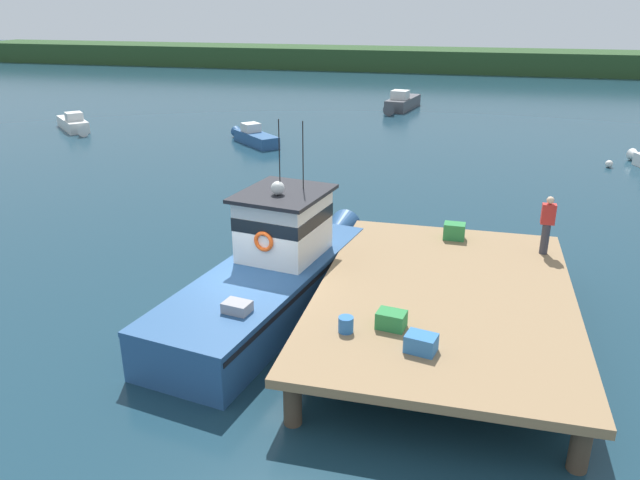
{
  "coord_description": "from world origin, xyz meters",
  "views": [
    {
      "loc": [
        5.11,
        -13.53,
        7.7
      ],
      "look_at": [
        1.2,
        2.07,
        1.4
      ],
      "focal_mm": 34.47,
      "sensor_mm": 36.0,
      "label": 1
    }
  ],
  "objects_px": {
    "moored_boat_outer_mooring": "(254,137)",
    "mooring_buoy_spare_mooring": "(609,164)",
    "bait_bucket": "(346,324)",
    "deckhand_by_the_boat": "(547,224)",
    "main_fishing_boat": "(274,270)",
    "crate_single_by_cleat": "(421,343)",
    "crate_stack_near_edge": "(454,231)",
    "moored_boat_mid_harbor": "(401,103)",
    "crate_single_far": "(391,320)",
    "moored_boat_off_the_point": "(74,124)"
  },
  "relations": [
    {
      "from": "crate_single_by_cleat",
      "to": "crate_single_far",
      "type": "relative_size",
      "value": 1.0
    },
    {
      "from": "deckhand_by_the_boat",
      "to": "mooring_buoy_spare_mooring",
      "type": "xyz_separation_m",
      "value": [
        4.49,
        15.45,
        -1.88
      ]
    },
    {
      "from": "crate_stack_near_edge",
      "to": "crate_single_far",
      "type": "distance_m",
      "value": 5.74
    },
    {
      "from": "bait_bucket",
      "to": "moored_boat_outer_mooring",
      "type": "xyz_separation_m",
      "value": [
        -9.96,
        21.84,
        -0.98
      ]
    },
    {
      "from": "crate_single_far",
      "to": "moored_boat_outer_mooring",
      "type": "height_order",
      "value": "crate_single_far"
    },
    {
      "from": "crate_single_far",
      "to": "moored_boat_off_the_point",
      "type": "relative_size",
      "value": 0.15
    },
    {
      "from": "crate_single_by_cleat",
      "to": "mooring_buoy_spare_mooring",
      "type": "distance_m",
      "value": 22.6
    },
    {
      "from": "main_fishing_boat",
      "to": "crate_single_by_cleat",
      "type": "distance_m",
      "value": 5.44
    },
    {
      "from": "moored_boat_off_the_point",
      "to": "mooring_buoy_spare_mooring",
      "type": "bearing_deg",
      "value": -3.18
    },
    {
      "from": "crate_single_by_cleat",
      "to": "mooring_buoy_spare_mooring",
      "type": "xyz_separation_m",
      "value": [
        7.28,
        21.36,
        -1.2
      ]
    },
    {
      "from": "crate_single_by_cleat",
      "to": "moored_boat_outer_mooring",
      "type": "xyz_separation_m",
      "value": [
        -11.56,
        22.24,
        -1.0
      ]
    },
    {
      "from": "crate_single_far",
      "to": "moored_boat_mid_harbor",
      "type": "height_order",
      "value": "crate_single_far"
    },
    {
      "from": "deckhand_by_the_boat",
      "to": "moored_boat_outer_mooring",
      "type": "distance_m",
      "value": 21.8
    },
    {
      "from": "bait_bucket",
      "to": "moored_boat_outer_mooring",
      "type": "bearing_deg",
      "value": 114.51
    },
    {
      "from": "moored_boat_outer_mooring",
      "to": "crate_single_far",
      "type": "bearing_deg",
      "value": -63.15
    },
    {
      "from": "deckhand_by_the_boat",
      "to": "bait_bucket",
      "type": "bearing_deg",
      "value": -128.51
    },
    {
      "from": "crate_stack_near_edge",
      "to": "moored_boat_outer_mooring",
      "type": "distance_m",
      "value": 19.82
    },
    {
      "from": "crate_single_by_cleat",
      "to": "moored_boat_outer_mooring",
      "type": "distance_m",
      "value": 25.08
    },
    {
      "from": "crate_single_far",
      "to": "moored_boat_mid_harbor",
      "type": "bearing_deg",
      "value": 96.61
    },
    {
      "from": "crate_stack_near_edge",
      "to": "mooring_buoy_spare_mooring",
      "type": "distance_m",
      "value": 16.5
    },
    {
      "from": "moored_boat_outer_mooring",
      "to": "bait_bucket",
      "type": "bearing_deg",
      "value": -65.49
    },
    {
      "from": "main_fishing_boat",
      "to": "moored_boat_outer_mooring",
      "type": "distance_m",
      "value": 20.19
    },
    {
      "from": "crate_single_by_cleat",
      "to": "moored_boat_off_the_point",
      "type": "distance_m",
      "value": 33.22
    },
    {
      "from": "crate_stack_near_edge",
      "to": "crate_single_by_cleat",
      "type": "relative_size",
      "value": 1.0
    },
    {
      "from": "moored_boat_mid_harbor",
      "to": "moored_boat_outer_mooring",
      "type": "distance_m",
      "value": 15.35
    },
    {
      "from": "crate_single_by_cleat",
      "to": "mooring_buoy_spare_mooring",
      "type": "height_order",
      "value": "crate_single_by_cleat"
    },
    {
      "from": "moored_boat_outer_mooring",
      "to": "mooring_buoy_spare_mooring",
      "type": "relative_size",
      "value": 10.71
    },
    {
      "from": "main_fishing_boat",
      "to": "crate_single_far",
      "type": "height_order",
      "value": "main_fishing_boat"
    },
    {
      "from": "crate_single_by_cleat",
      "to": "bait_bucket",
      "type": "xyz_separation_m",
      "value": [
        -1.6,
        0.39,
        -0.01
      ]
    },
    {
      "from": "crate_stack_near_edge",
      "to": "moored_boat_off_the_point",
      "type": "relative_size",
      "value": 0.15
    },
    {
      "from": "crate_single_far",
      "to": "moored_boat_off_the_point",
      "type": "xyz_separation_m",
      "value": [
        -23.17,
        22.29,
        -0.98
      ]
    },
    {
      "from": "crate_stack_near_edge",
      "to": "bait_bucket",
      "type": "distance_m",
      "value": 6.35
    },
    {
      "from": "moored_boat_outer_mooring",
      "to": "mooring_buoy_spare_mooring",
      "type": "xyz_separation_m",
      "value": [
        18.83,
        -0.88,
        -0.21
      ]
    },
    {
      "from": "crate_stack_near_edge",
      "to": "bait_bucket",
      "type": "bearing_deg",
      "value": -107.92
    },
    {
      "from": "crate_stack_near_edge",
      "to": "moored_boat_outer_mooring",
      "type": "bearing_deg",
      "value": 127.01
    },
    {
      "from": "crate_single_by_cleat",
      "to": "moored_boat_mid_harbor",
      "type": "bearing_deg",
      "value": 97.56
    },
    {
      "from": "crate_single_far",
      "to": "mooring_buoy_spare_mooring",
      "type": "xyz_separation_m",
      "value": [
        7.98,
        20.56,
        -1.21
      ]
    },
    {
      "from": "main_fishing_boat",
      "to": "bait_bucket",
      "type": "distance_m",
      "value": 4.02
    },
    {
      "from": "moored_boat_mid_harbor",
      "to": "moored_boat_off_the_point",
      "type": "height_order",
      "value": "moored_boat_mid_harbor"
    },
    {
      "from": "moored_boat_mid_harbor",
      "to": "crate_single_far",
      "type": "bearing_deg",
      "value": -83.39
    },
    {
      "from": "crate_stack_near_edge",
      "to": "moored_boat_mid_harbor",
      "type": "relative_size",
      "value": 0.1
    },
    {
      "from": "bait_bucket",
      "to": "moored_boat_outer_mooring",
      "type": "relative_size",
      "value": 0.09
    },
    {
      "from": "crate_single_far",
      "to": "bait_bucket",
      "type": "bearing_deg",
      "value": -156.03
    },
    {
      "from": "crate_single_by_cleat",
      "to": "moored_boat_outer_mooring",
      "type": "relative_size",
      "value": 0.16
    },
    {
      "from": "crate_single_by_cleat",
      "to": "deckhand_by_the_boat",
      "type": "relative_size",
      "value": 0.37
    },
    {
      "from": "crate_stack_near_edge",
      "to": "crate_single_by_cleat",
      "type": "height_order",
      "value": "crate_stack_near_edge"
    },
    {
      "from": "crate_single_far",
      "to": "deckhand_by_the_boat",
      "type": "bearing_deg",
      "value": 55.7
    },
    {
      "from": "bait_bucket",
      "to": "deckhand_by_the_boat",
      "type": "height_order",
      "value": "deckhand_by_the_boat"
    },
    {
      "from": "crate_single_by_cleat",
      "to": "deckhand_by_the_boat",
      "type": "bearing_deg",
      "value": 64.72
    },
    {
      "from": "main_fishing_boat",
      "to": "bait_bucket",
      "type": "height_order",
      "value": "main_fishing_boat"
    }
  ]
}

